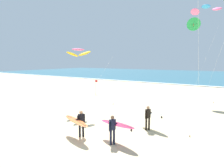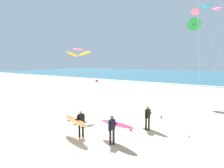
% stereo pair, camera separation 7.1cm
% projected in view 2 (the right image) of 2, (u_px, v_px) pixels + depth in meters
% --- Properties ---
extents(ground_plane, '(160.00, 160.00, 0.00)m').
position_uv_depth(ground_plane, '(87.00, 136.00, 11.35)').
color(ground_plane, '#D1BA8E').
extents(ocean_water, '(160.00, 60.00, 0.08)m').
position_uv_depth(ocean_water, '(200.00, 75.00, 60.90)').
color(ocean_water, '#2D6075').
rests_on(ocean_water, ground).
extents(shoreline_foam, '(160.00, 1.06, 0.01)m').
position_uv_depth(shoreline_foam, '(182.00, 84.00, 36.00)').
color(shoreline_foam, white).
rests_on(shoreline_foam, ocean_water).
extents(surfer_lead, '(2.64, 1.20, 1.71)m').
position_uv_depth(surfer_lead, '(114.00, 126.00, 10.20)').
color(surfer_lead, black).
rests_on(surfer_lead, ground).
extents(surfer_trailing, '(2.49, 1.23, 1.71)m').
position_uv_depth(surfer_trailing, '(78.00, 121.00, 11.00)').
color(surfer_trailing, black).
rests_on(surfer_trailing, ground).
extents(surfer_third, '(2.10, 1.18, 1.71)m').
position_uv_depth(surfer_third, '(149.00, 115.00, 12.29)').
color(surfer_third, black).
rests_on(surfer_third, ground).
extents(kite_arc_cobalt_near, '(2.16, 4.77, 8.97)m').
position_uv_depth(kite_arc_cobalt_near, '(206.00, 9.00, 13.61)').
color(kite_arc_cobalt_near, pink).
rests_on(kite_arc_cobalt_near, ground).
extents(kite_arc_rose_mid, '(2.78, 5.12, 5.87)m').
position_uv_depth(kite_arc_rose_mid, '(78.00, 52.00, 15.99)').
color(kite_arc_rose_mid, yellow).
rests_on(kite_arc_rose_mid, ground).
extents(kite_delta_emerald_high, '(3.26, 0.80, 9.61)m').
position_uv_depth(kite_delta_emerald_high, '(194.00, 24.00, 20.13)').
color(kite_delta_emerald_high, green).
rests_on(kite_delta_emerald_high, ground).
extents(lifeguard_flag, '(0.45, 0.05, 2.10)m').
position_uv_depth(lifeguard_flag, '(96.00, 85.00, 25.78)').
color(lifeguard_flag, silver).
rests_on(lifeguard_flag, ground).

